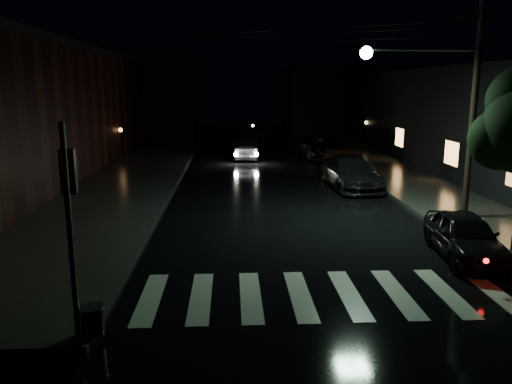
{
  "coord_description": "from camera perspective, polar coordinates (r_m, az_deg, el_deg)",
  "views": [
    {
      "loc": [
        0.76,
        -10.73,
        4.99
      ],
      "look_at": [
        1.56,
        5.07,
        1.6
      ],
      "focal_mm": 35.0,
      "sensor_mm": 36.0,
      "label": 1
    }
  ],
  "objects": [
    {
      "name": "oncoming_car",
      "position": [
        34.53,
        -1.12,
        4.97
      ],
      "size": [
        1.65,
        4.38,
        1.43
      ],
      "primitive_type": "imported",
      "rotation": [
        0.0,
        0.0,
        3.11
      ],
      "color": "black",
      "rests_on": "ground"
    },
    {
      "name": "crosswalk",
      "position": [
        12.49,
        7.83,
        -11.54
      ],
      "size": [
        9.0,
        3.0,
        0.01
      ],
      "primitive_type": "cube",
      "color": "beige",
      "rests_on": "ground"
    },
    {
      "name": "building_far_left",
      "position": [
        56.77,
        -14.07,
        10.73
      ],
      "size": [
        14.0,
        10.0,
        8.0
      ],
      "primitive_type": "cube",
      "color": "black",
      "rests_on": "ground"
    },
    {
      "name": "sidewalk_right",
      "position": [
        26.85,
        17.29,
        0.99
      ],
      "size": [
        4.0,
        44.0,
        0.15
      ],
      "primitive_type": "cube",
      "color": "#282826",
      "rests_on": "ground"
    },
    {
      "name": "ground",
      "position": [
        11.86,
        -6.47,
        -12.86
      ],
      "size": [
        120.0,
        120.0,
        0.0
      ],
      "primitive_type": "plane",
      "color": "black",
      "rests_on": "ground"
    },
    {
      "name": "parked_car_c",
      "position": [
        25.13,
        10.75,
        2.23
      ],
      "size": [
        2.48,
        5.47,
        1.55
      ],
      "primitive_type": "imported",
      "rotation": [
        0.0,
        0.0,
        0.06
      ],
      "color": "black",
      "rests_on": "ground"
    },
    {
      "name": "parked_car_a",
      "position": [
        15.93,
        22.72,
        -4.6
      ],
      "size": [
        1.96,
        4.07,
        1.34
      ],
      "primitive_type": "imported",
      "rotation": [
        0.0,
        0.0,
        -0.1
      ],
      "color": "black",
      "rests_on": "ground"
    },
    {
      "name": "parked_car_d",
      "position": [
        35.36,
        7.5,
        5.2
      ],
      "size": [
        2.92,
        5.95,
        1.63
      ],
      "primitive_type": "imported",
      "rotation": [
        0.0,
        0.0,
        0.04
      ],
      "color": "black",
      "rests_on": "ground"
    },
    {
      "name": "building_far_right",
      "position": [
        57.3,
        10.64,
        10.39
      ],
      "size": [
        14.0,
        10.0,
        7.0
      ],
      "primitive_type": "cube",
      "color": "black",
      "rests_on": "ground"
    },
    {
      "name": "parked_car_b",
      "position": [
        27.06,
        10.04,
        3.0
      ],
      "size": [
        1.98,
        4.96,
        1.61
      ],
      "primitive_type": "imported",
      "rotation": [
        0.0,
        0.0,
        -0.06
      ],
      "color": "black",
      "rests_on": "ground"
    },
    {
      "name": "building_right",
      "position": [
        33.06,
        26.77,
        7.36
      ],
      "size": [
        10.0,
        40.0,
        6.0
      ],
      "primitive_type": "cube",
      "color": "black",
      "rests_on": "ground"
    },
    {
      "name": "sidewalk_left",
      "position": [
        25.86,
        -15.71,
        0.68
      ],
      "size": [
        6.0,
        44.0,
        0.15
      ],
      "primitive_type": "cube",
      "color": "#282826",
      "rests_on": "ground"
    },
    {
      "name": "utility_pole",
      "position": [
        19.48,
        21.93,
        10.09
      ],
      "size": [
        4.92,
        0.44,
        8.0
      ],
      "color": "black",
      "rests_on": "ground"
    },
    {
      "name": "signal_pole_corner",
      "position": [
        10.31,
        -19.29,
        -8.14
      ],
      "size": [
        0.68,
        0.61,
        4.2
      ],
      "color": "slate",
      "rests_on": "ground"
    }
  ]
}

